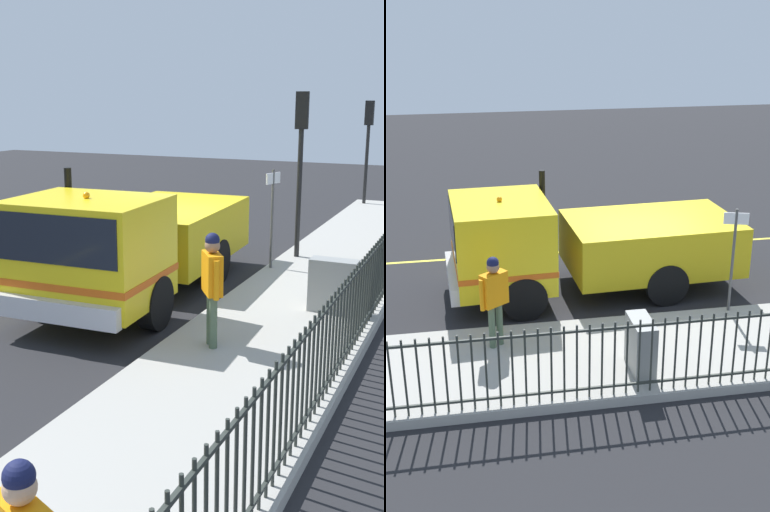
# 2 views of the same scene
# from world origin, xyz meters

# --- Properties ---
(ground_plane) EXTENTS (54.35, 54.35, 0.00)m
(ground_plane) POSITION_xyz_m (0.00, 0.00, 0.00)
(ground_plane) COLOR #232326
(ground_plane) RESTS_ON ground
(sidewalk_slab) EXTENTS (2.97, 24.70, 0.16)m
(sidewalk_slab) POSITION_xyz_m (3.10, 0.00, 0.08)
(sidewalk_slab) COLOR #A3A099
(sidewalk_slab) RESTS_ON ground
(lane_marking) EXTENTS (0.12, 22.23, 0.01)m
(lane_marking) POSITION_xyz_m (-2.71, 0.00, 0.00)
(lane_marking) COLOR yellow
(lane_marking) RESTS_ON ground
(work_truck) EXTENTS (2.78, 6.69, 2.64)m
(work_truck) POSITION_xyz_m (-0.11, -1.71, 1.25)
(work_truck) COLOR yellow
(work_truck) RESTS_ON ground
(worker_standing) EXTENTS (0.48, 0.55, 1.80)m
(worker_standing) POSITION_xyz_m (2.41, -3.57, 1.27)
(worker_standing) COLOR orange
(worker_standing) RESTS_ON sidewalk_slab
(iron_fence) EXTENTS (0.04, 21.03, 1.34)m
(iron_fence) POSITION_xyz_m (4.44, 0.00, 0.84)
(iron_fence) COLOR #2D332D
(iron_fence) RESTS_ON sidewalk_slab
(traffic_light_near) EXTENTS (0.33, 0.26, 3.90)m
(traffic_light_near) POSITION_xyz_m (2.00, 2.64, 2.94)
(traffic_light_near) COLOR black
(traffic_light_near) RESTS_ON sidewalk_slab
(traffic_light_mid) EXTENTS (0.30, 0.22, 3.65)m
(traffic_light_mid) POSITION_xyz_m (2.00, 11.53, 2.77)
(traffic_light_mid) COLOR black
(traffic_light_mid) RESTS_ON sidewalk_slab
(utility_cabinet) EXTENTS (0.84, 0.37, 0.97)m
(utility_cabinet) POSITION_xyz_m (3.74, -1.12, 0.65)
(utility_cabinet) COLOR gray
(utility_cabinet) RESTS_ON sidewalk_slab
(traffic_cone) EXTENTS (0.52, 0.52, 0.74)m
(traffic_cone) POSITION_xyz_m (-2.14, 1.77, 0.37)
(traffic_cone) COLOR orange
(traffic_cone) RESTS_ON ground
(street_sign) EXTENTS (0.18, 0.49, 2.24)m
(street_sign) POSITION_xyz_m (1.76, 1.36, 1.57)
(street_sign) COLOR #4C4C4C
(street_sign) RESTS_ON sidewalk_slab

